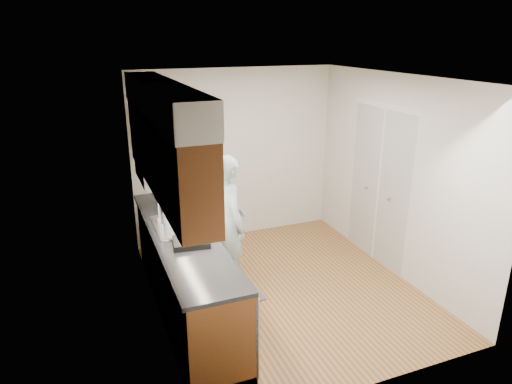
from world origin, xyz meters
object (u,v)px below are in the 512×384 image
soap_bottle_b (171,198)px  soap_bottle_c (160,197)px  dish_rack (191,242)px  soda_can (185,208)px  soap_bottle_a (166,204)px  person (229,215)px

soap_bottle_b → soap_bottle_c: (-0.11, 0.17, -0.02)m
soap_bottle_c → dish_rack: 1.32m
soap_bottle_b → soda_can: soap_bottle_b is taller
dish_rack → soap_bottle_a: bearing=102.4°
person → soap_bottle_b: size_ratio=9.31×
soap_bottle_a → dish_rack: 0.88m
person → soap_bottle_c: 0.99m
soap_bottle_b → dish_rack: size_ratio=0.57×
person → soda_can: 0.54m
person → soap_bottle_a: size_ratio=6.70×
soda_can → dish_rack: size_ratio=0.30×
soap_bottle_a → dish_rack: (0.07, -0.88, -0.11)m
soap_bottle_a → dish_rack: bearing=-85.5°
soap_bottle_c → soda_can: (0.22, -0.43, -0.03)m
soap_bottle_b → soda_can: (0.10, -0.26, -0.05)m
person → dish_rack: (-0.59, -0.59, 0.02)m
person → soap_bottle_c: person is taller
soap_bottle_b → soda_can: size_ratio=1.92×
soap_bottle_a → soap_bottle_b: soap_bottle_a is taller
soap_bottle_c → soap_bottle_b: bearing=-56.1°
soap_bottle_a → soap_bottle_c: 0.45m
soda_can → dish_rack: soda_can is taller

